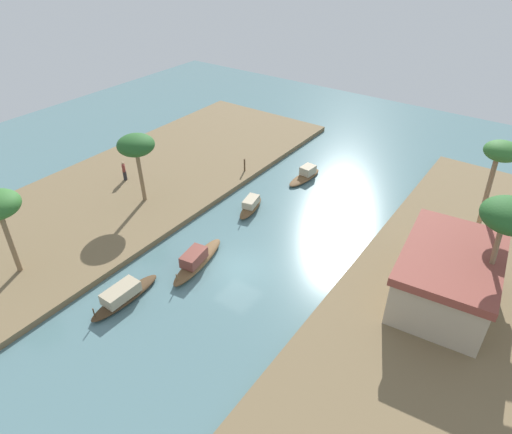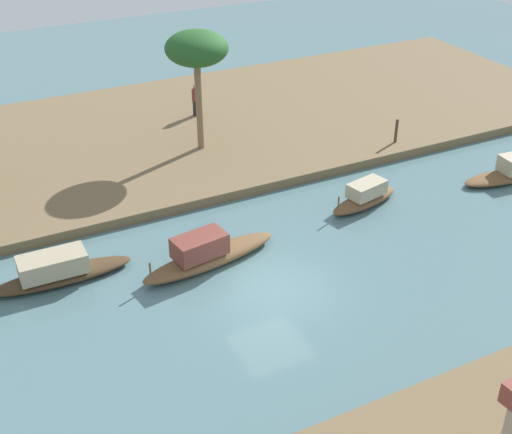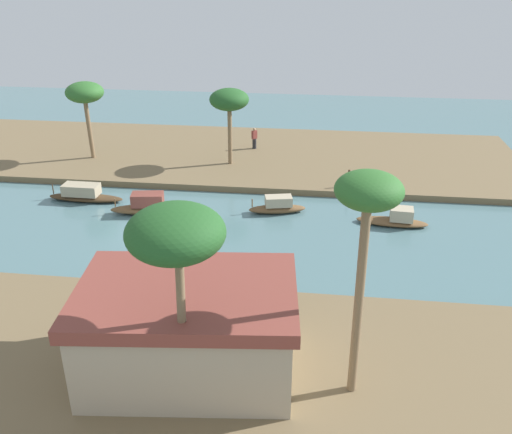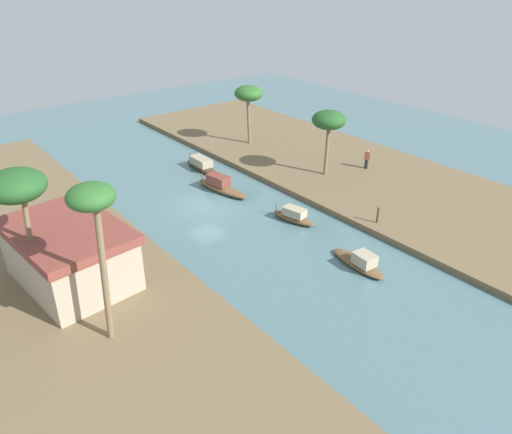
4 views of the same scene
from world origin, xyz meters
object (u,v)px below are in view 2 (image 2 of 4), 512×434
at_px(person_on_near_bank, 196,101).
at_px(palm_tree_left_near, 197,50).
at_px(sampan_foreground, 58,271).
at_px(mooring_post, 396,131).
at_px(sampan_downstream_large, 207,254).
at_px(sampan_with_red_awning, 365,197).
at_px(sampan_open_hull, 508,172).

bearing_deg(person_on_near_bank, palm_tree_left_near, 22.17).
xyz_separation_m(sampan_foreground, mooring_post, (-16.76, -3.50, 0.57)).
height_order(sampan_downstream_large, sampan_with_red_awning, sampan_downstream_large).
bearing_deg(sampan_foreground, palm_tree_left_near, -138.68).
distance_m(person_on_near_bank, palm_tree_left_near, 5.52).
bearing_deg(sampan_downstream_large, sampan_open_hull, 171.59).
relative_size(sampan_with_red_awning, sampan_foreground, 0.73).
bearing_deg(sampan_open_hull, person_on_near_bank, -46.29).
bearing_deg(person_on_near_bank, mooring_post, 85.62).
distance_m(sampan_downstream_large, sampan_foreground, 5.14).
relative_size(sampan_with_red_awning, mooring_post, 3.12).
relative_size(sampan_downstream_large, mooring_post, 4.77).
bearing_deg(mooring_post, sampan_foreground, 11.79).
relative_size(sampan_downstream_large, sampan_foreground, 1.12).
xyz_separation_m(sampan_open_hull, sampan_foreground, (19.33, -1.23, 0.07)).
bearing_deg(sampan_open_hull, palm_tree_left_near, -32.24).
relative_size(sampan_open_hull, mooring_post, 3.63).
height_order(sampan_open_hull, sampan_foreground, sampan_foreground).
xyz_separation_m(sampan_with_red_awning, sampan_foreground, (12.42, -0.32, 0.03)).
bearing_deg(sampan_open_hull, sampan_with_red_awning, -2.70).
height_order(person_on_near_bank, mooring_post, person_on_near_bank).
bearing_deg(person_on_near_bank, sampan_with_red_awning, 55.60).
distance_m(person_on_near_bank, mooring_post, 10.28).
bearing_deg(palm_tree_left_near, mooring_post, 156.88).
bearing_deg(palm_tree_left_near, sampan_foreground, 40.68).
bearing_deg(sampan_foreground, sampan_open_hull, 176.99).
relative_size(person_on_near_bank, palm_tree_left_near, 0.30).
height_order(sampan_foreground, person_on_near_bank, person_on_near_bank).
xyz_separation_m(sampan_open_hull, sampan_with_red_awning, (6.91, -0.91, 0.05)).
bearing_deg(sampan_open_hull, mooring_post, -56.63).
distance_m(sampan_open_hull, sampan_with_red_awning, 6.97).
bearing_deg(sampan_downstream_large, person_on_near_bank, -119.76).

